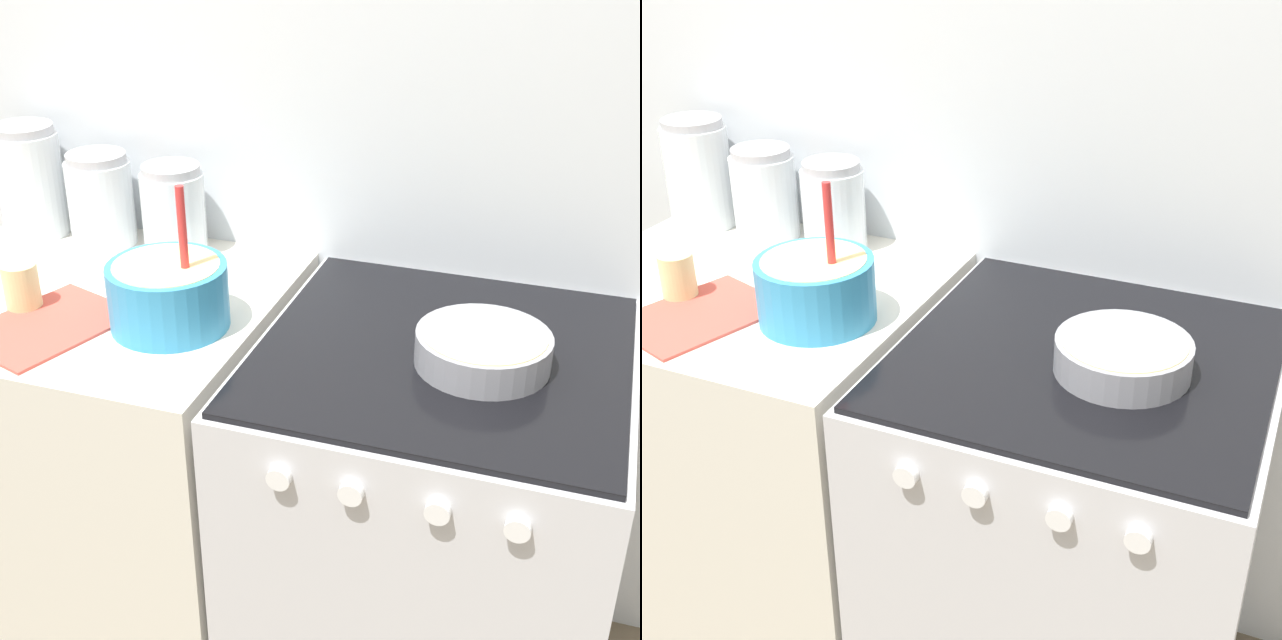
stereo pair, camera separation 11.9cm
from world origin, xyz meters
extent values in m
cube|color=silver|center=(0.00, 0.71, 1.20)|extent=(4.56, 0.05, 2.40)
cube|color=silver|center=(-0.39, 0.34, 0.44)|extent=(0.78, 0.68, 0.89)
cube|color=silver|center=(0.36, 0.34, 0.44)|extent=(0.68, 0.68, 0.87)
cube|color=black|center=(0.36, 0.34, 0.88)|extent=(0.66, 0.66, 0.01)
cylinder|color=white|center=(0.17, -0.01, 0.81)|extent=(0.04, 0.02, 0.04)
cylinder|color=white|center=(0.29, -0.01, 0.81)|extent=(0.04, 0.02, 0.04)
cylinder|color=white|center=(0.43, -0.01, 0.81)|extent=(0.04, 0.02, 0.04)
cylinder|color=white|center=(0.55, -0.01, 0.81)|extent=(0.04, 0.02, 0.04)
cylinder|color=#338CBF|center=(-0.16, 0.27, 0.95)|extent=(0.23, 0.23, 0.13)
cylinder|color=#EFDB8C|center=(-0.16, 0.27, 0.98)|extent=(0.20, 0.20, 0.07)
cylinder|color=red|center=(-0.12, 0.27, 1.04)|extent=(0.02, 0.02, 0.26)
cylinder|color=gray|center=(0.43, 0.31, 0.92)|extent=(0.24, 0.24, 0.06)
cylinder|color=#EFDB8C|center=(0.43, 0.31, 0.92)|extent=(0.22, 0.22, 0.05)
cylinder|color=silver|center=(-0.67, 0.59, 1.01)|extent=(0.15, 0.15, 0.24)
cylinder|color=silver|center=(-0.67, 0.59, 0.96)|extent=(0.13, 0.13, 0.14)
cylinder|color=#B2B2B7|center=(-0.67, 0.59, 1.13)|extent=(0.14, 0.14, 0.02)
cylinder|color=silver|center=(-0.49, 0.59, 0.98)|extent=(0.15, 0.15, 0.19)
cylinder|color=olive|center=(-0.49, 0.59, 0.94)|extent=(0.13, 0.13, 0.11)
cylinder|color=#B2B2B7|center=(-0.49, 0.59, 1.09)|extent=(0.13, 0.13, 0.02)
cylinder|color=silver|center=(-0.30, 0.59, 0.98)|extent=(0.14, 0.14, 0.18)
cylinder|color=white|center=(-0.30, 0.59, 0.94)|extent=(0.12, 0.12, 0.11)
cylinder|color=#B2B2B7|center=(-0.30, 0.59, 1.08)|extent=(0.13, 0.13, 0.02)
cylinder|color=beige|center=(-0.46, 0.24, 0.93)|extent=(0.07, 0.07, 0.09)
cube|color=#CC4C3F|center=(-0.38, 0.19, 0.89)|extent=(0.29, 0.34, 0.01)
camera|label=1|loc=(0.59, -1.06, 1.69)|focal=50.00mm
camera|label=2|loc=(0.70, -1.02, 1.69)|focal=50.00mm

